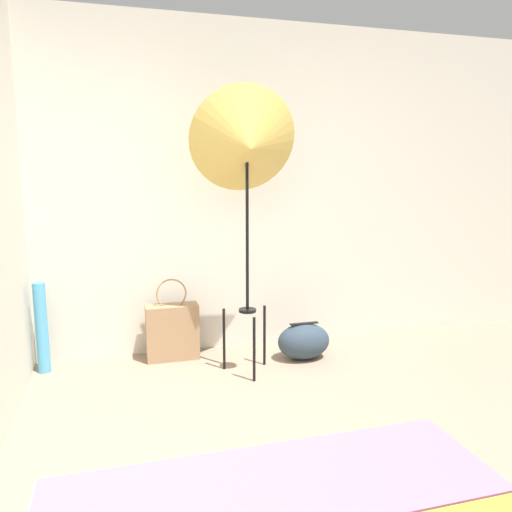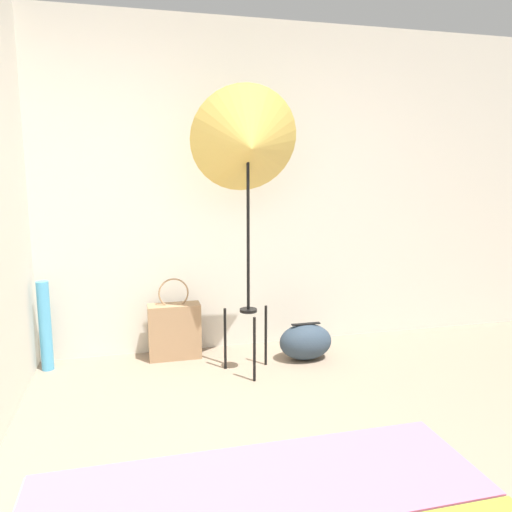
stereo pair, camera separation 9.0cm
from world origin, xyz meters
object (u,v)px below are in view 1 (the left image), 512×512
at_px(paper_roll, 42,328).
at_px(tote_bag, 172,331).
at_px(photo_umbrella, 247,145).
at_px(duffel_bag, 304,341).

bearing_deg(paper_roll, tote_bag, 0.56).
distance_m(photo_umbrella, duffel_bag, 1.56).
xyz_separation_m(duffel_bag, paper_roll, (-1.91, 0.26, 0.19)).
relative_size(photo_umbrella, tote_bag, 3.18).
bearing_deg(duffel_bag, tote_bag, 164.38).
bearing_deg(tote_bag, paper_roll, -179.44).
height_order(photo_umbrella, paper_roll, photo_umbrella).
relative_size(photo_umbrella, duffel_bag, 4.90).
relative_size(tote_bag, paper_roll, 0.96).
xyz_separation_m(tote_bag, paper_roll, (-0.93, -0.01, 0.11)).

